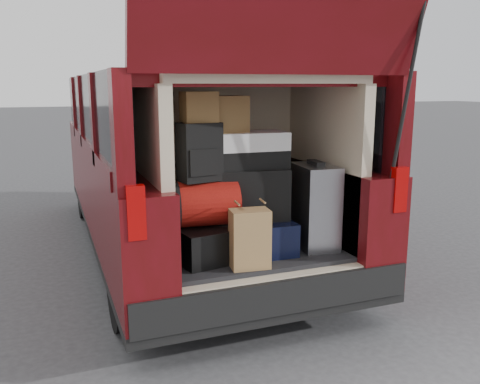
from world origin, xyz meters
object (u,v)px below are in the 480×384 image
object	(u,v)px
navy_hardshell	(257,234)
backpack	(200,152)
kraft_bag	(250,239)
red_duffel	(202,203)
black_soft_case	(251,193)
twotone_duffel	(246,150)
black_hardshell	(200,239)
silver_roller	(315,206)

from	to	relation	value
navy_hardshell	backpack	distance (m)	0.74
kraft_bag	backpack	distance (m)	0.64
navy_hardshell	backpack	size ratio (longest dim) A/B	1.38
red_duffel	black_soft_case	xyz separation A→B (m)	(0.37, 0.05, 0.03)
kraft_bag	red_duffel	xyz separation A→B (m)	(-0.23, 0.28, 0.19)
kraft_bag	twotone_duffel	distance (m)	0.64
black_soft_case	backpack	world-z (taller)	backpack
black_soft_case	kraft_bag	bearing A→B (deg)	-104.01
black_hardshell	black_soft_case	xyz separation A→B (m)	(0.37, 0.00, 0.29)
silver_roller	red_duffel	xyz separation A→B (m)	(-0.82, 0.04, 0.08)
black_soft_case	twotone_duffel	xyz separation A→B (m)	(-0.03, 0.03, 0.30)
black_soft_case	backpack	distance (m)	0.50
black_hardshell	red_duffel	world-z (taller)	red_duffel
red_duffel	twotone_duffel	world-z (taller)	twotone_duffel
navy_hardshell	silver_roller	size ratio (longest dim) A/B	0.88
navy_hardshell	silver_roller	xyz separation A→B (m)	(0.41, -0.07, 0.18)
backpack	red_duffel	bearing A→B (deg)	-3.73
kraft_bag	twotone_duffel	bearing A→B (deg)	79.05
black_hardshell	silver_roller	world-z (taller)	silver_roller
silver_roller	backpack	world-z (taller)	backpack
black_hardshell	navy_hardshell	distance (m)	0.41
silver_roller	kraft_bag	size ratio (longest dim) A/B	1.57
kraft_bag	red_duffel	size ratio (longest dim) A/B	0.82
kraft_bag	twotone_duffel	size ratio (longest dim) A/B	0.69
navy_hardshell	silver_roller	world-z (taller)	silver_roller
twotone_duffel	black_hardshell	bearing A→B (deg)	-173.12
black_hardshell	kraft_bag	world-z (taller)	kraft_bag
black_soft_case	silver_roller	bearing A→B (deg)	-2.97
navy_hardshell	kraft_bag	xyz separation A→B (m)	(-0.18, -0.31, 0.08)
navy_hardshell	silver_roller	distance (m)	0.46
red_duffel	twotone_duffel	size ratio (longest dim) A/B	0.84
navy_hardshell	twotone_duffel	xyz separation A→B (m)	(-0.06, 0.05, 0.59)
black_hardshell	backpack	world-z (taller)	backpack
black_hardshell	black_soft_case	distance (m)	0.47
twotone_duffel	black_soft_case	bearing A→B (deg)	-44.32
silver_roller	navy_hardshell	bearing A→B (deg)	175.45
black_soft_case	twotone_duffel	size ratio (longest dim) A/B	0.90
navy_hardshell	red_duffel	xyz separation A→B (m)	(-0.41, -0.03, 0.27)
black_hardshell	navy_hardshell	world-z (taller)	same
silver_roller	backpack	bearing A→B (deg)	-177.09
twotone_duffel	backpack	bearing A→B (deg)	-164.51
navy_hardshell	red_duffel	world-z (taller)	red_duffel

